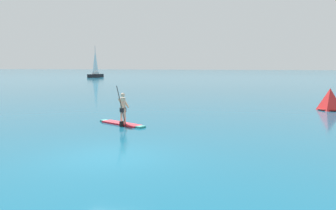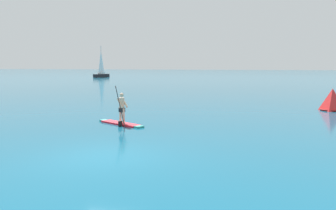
# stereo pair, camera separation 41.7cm
# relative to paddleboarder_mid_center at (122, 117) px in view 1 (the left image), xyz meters

# --- Properties ---
(ground) EXTENTS (440.00, 440.00, 0.00)m
(ground) POSITION_rel_paddleboarder_mid_center_xyz_m (2.06, -5.91, -0.39)
(ground) COLOR #145B7A
(paddleboarder_mid_center) EXTENTS (2.97, 1.78, 2.04)m
(paddleboarder_mid_center) POSITION_rel_paddleboarder_mid_center_xyz_m (0.00, 0.00, 0.00)
(paddleboarder_mid_center) COLOR red
(paddleboarder_mid_center) RESTS_ON ground
(race_marker_buoy) EXTENTS (1.54, 1.54, 1.46)m
(race_marker_buoy) POSITION_rel_paddleboarder_mid_center_xyz_m (11.00, 9.05, 0.27)
(race_marker_buoy) COLOR red
(race_marker_buoy) RESTS_ON ground
(sailboat_left_horizon) EXTENTS (1.95, 5.33, 7.70)m
(sailboat_left_horizon) POSITION_rel_paddleboarder_mid_center_xyz_m (-33.62, 63.12, 0.68)
(sailboat_left_horizon) COLOR black
(sailboat_left_horizon) RESTS_ON ground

